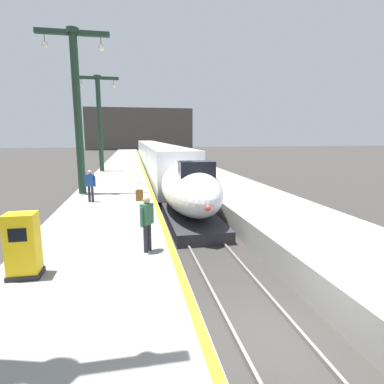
{
  "coord_description": "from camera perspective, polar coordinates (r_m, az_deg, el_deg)",
  "views": [
    {
      "loc": [
        -2.87,
        -5.75,
        4.45
      ],
      "look_at": [
        -0.07,
        8.7,
        1.8
      ],
      "focal_mm": 28.81,
      "sensor_mm": 36.0,
      "label": 1
    }
  ],
  "objects": [
    {
      "name": "highspeed_train_main",
      "position": [
        39.92,
        -6.86,
        6.54
      ],
      "size": [
        2.92,
        57.96,
        3.6
      ],
      "color": "silver",
      "rests_on": "ground"
    },
    {
      "name": "platform_right",
      "position": [
        31.52,
        1.81,
        3.05
      ],
      "size": [
        4.8,
        110.0,
        1.05
      ],
      "primitive_type": "cube",
      "color": "gray",
      "rests_on": "ground"
    },
    {
      "name": "ticket_machine_yellow",
      "position": [
        8.64,
        -28.78,
        -9.03
      ],
      "size": [
        0.76,
        0.62,
        1.6
      ],
      "color": "yellow",
      "rests_on": "platform_left"
    },
    {
      "name": "rolling_suitcase",
      "position": [
        16.81,
        -9.72,
        -0.55
      ],
      "size": [
        0.4,
        0.22,
        0.98
      ],
      "color": "brown",
      "rests_on": "platform_left"
    },
    {
      "name": "platform_left_safety_stripe",
      "position": [
        30.71,
        -8.86,
        3.74
      ],
      "size": [
        0.2,
        107.8,
        0.01
      ],
      "primitive_type": "cube",
      "color": "yellow",
      "rests_on": "platform_left"
    },
    {
      "name": "terminus_back_wall",
      "position": [
        107.82,
        -9.62,
        11.42
      ],
      "size": [
        36.0,
        2.0,
        14.0
      ],
      "primitive_type": "cube",
      "color": "#4C4742",
      "rests_on": "ground"
    },
    {
      "name": "ground_plane",
      "position": [
        7.82,
        14.06,
        -24.83
      ],
      "size": [
        260.0,
        260.0,
        0.0
      ],
      "primitive_type": "plane",
      "color": "#33302D"
    },
    {
      "name": "platform_left",
      "position": [
        30.78,
        -13.08,
        2.62
      ],
      "size": [
        4.8,
        110.0,
        1.05
      ],
      "primitive_type": "cube",
      "color": "gray",
      "rests_on": "ground"
    },
    {
      "name": "passenger_near_edge",
      "position": [
        16.98,
        -18.32,
        1.53
      ],
      "size": [
        0.56,
        0.3,
        1.69
      ],
      "color": "#23232D",
      "rests_on": "platform_left"
    },
    {
      "name": "station_column_far",
      "position": [
        32.29,
        -16.8,
        13.57
      ],
      "size": [
        4.0,
        0.68,
        9.19
      ],
      "color": "#1E3828",
      "rests_on": "platform_left"
    },
    {
      "name": "rail_main_left",
      "position": [
        33.61,
        -7.25,
        2.62
      ],
      "size": [
        0.08,
        110.0,
        0.12
      ],
      "primitive_type": "cube",
      "color": "slate",
      "rests_on": "ground"
    },
    {
      "name": "station_column_mid",
      "position": [
        19.71,
        -20.56,
        16.04
      ],
      "size": [
        4.0,
        0.68,
        9.36
      ],
      "color": "#1E3828",
      "rests_on": "platform_left"
    },
    {
      "name": "rail_main_right",
      "position": [
        33.74,
        -4.71,
        2.7
      ],
      "size": [
        0.08,
        110.0,
        0.12
      ],
      "primitive_type": "cube",
      "color": "slate",
      "rests_on": "ground"
    },
    {
      "name": "passenger_mid_platform",
      "position": [
        9.22,
        -8.34,
        -5.06
      ],
      "size": [
        0.42,
        0.45,
        1.69
      ],
      "color": "#23232D",
      "rests_on": "platform_left"
    }
  ]
}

